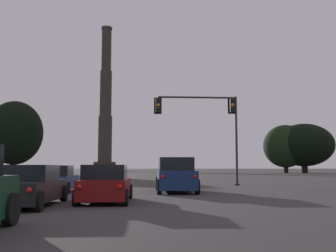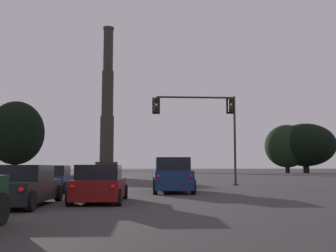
# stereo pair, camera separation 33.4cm
# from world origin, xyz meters

# --- Properties ---
(hatchback_left_lane_front) EXTENTS (1.91, 4.11, 1.44)m
(hatchback_left_lane_front) POSITION_xyz_m (-3.49, 21.03, 0.66)
(hatchback_left_lane_front) COLOR navy
(hatchback_left_lane_front) RESTS_ON ground_plane
(sedan_left_lane_second) EXTENTS (2.04, 4.73, 1.43)m
(sedan_left_lane_second) POSITION_xyz_m (-2.92, 13.34, 0.67)
(sedan_left_lane_second) COLOR black
(sedan_left_lane_second) RESTS_ON ground_plane
(suv_right_lane_front) EXTENTS (2.21, 4.95, 1.86)m
(suv_right_lane_front) POSITION_xyz_m (2.97, 20.50, 0.90)
(suv_right_lane_front) COLOR navy
(suv_right_lane_front) RESTS_ON ground_plane
(hatchback_center_lane_second) EXTENTS (2.00, 4.14, 1.44)m
(hatchback_center_lane_second) POSITION_xyz_m (-0.30, 14.54, 0.66)
(hatchback_center_lane_second) COLOR maroon
(hatchback_center_lane_second) RESTS_ON ground_plane
(traffic_light_overhead_right) EXTENTS (6.38, 0.50, 6.66)m
(traffic_light_overhead_right) POSITION_xyz_m (6.21, 27.91, 5.12)
(traffic_light_overhead_right) COLOR #2D2D30
(traffic_light_overhead_right) RESTS_ON ground_plane
(smokestack) EXTENTS (7.49, 7.49, 49.88)m
(smokestack) POSITION_xyz_m (-10.72, 133.05, 19.56)
(smokestack) COLOR #2B2722
(smokestack) RESTS_ON ground_plane
(treeline_center_right) EXTENTS (11.27, 10.14, 14.71)m
(treeline_center_right) POSITION_xyz_m (-24.31, 80.31, 8.22)
(treeline_center_right) COLOR black
(treeline_center_right) RESTS_ON ground_plane
(treeline_left_mid) EXTENTS (12.85, 11.57, 10.59)m
(treeline_left_mid) POSITION_xyz_m (36.09, 80.64, 6.01)
(treeline_left_mid) COLOR black
(treeline_left_mid) RESTS_ON ground_plane
(treeline_far_left) EXTENTS (9.37, 8.44, 10.33)m
(treeline_far_left) POSITION_xyz_m (32.16, 80.99, 5.76)
(treeline_far_left) COLOR black
(treeline_far_left) RESTS_ON ground_plane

